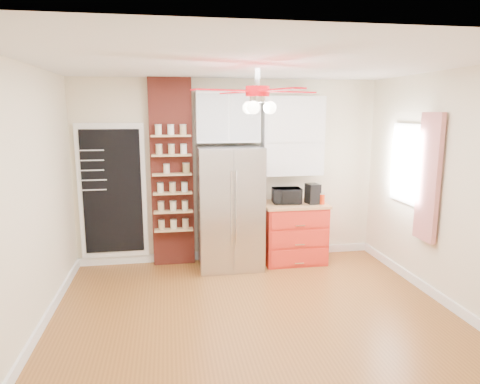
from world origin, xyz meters
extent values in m
plane|color=brown|center=(0.00, 0.00, 0.00)|extent=(4.50, 4.50, 0.00)
plane|color=white|center=(0.00, 0.00, 2.70)|extent=(4.50, 4.50, 0.00)
cube|color=beige|center=(0.00, 2.00, 1.35)|extent=(4.50, 0.02, 2.70)
cube|color=beige|center=(0.00, -2.00, 1.35)|extent=(4.50, 0.02, 2.70)
cube|color=beige|center=(-2.25, 0.00, 1.35)|extent=(0.02, 4.00, 2.70)
cube|color=beige|center=(2.25, 0.00, 1.35)|extent=(0.02, 4.00, 2.70)
cube|color=white|center=(-1.70, 1.97, 1.10)|extent=(0.95, 0.04, 1.95)
cube|color=black|center=(-1.70, 1.95, 1.10)|extent=(0.82, 0.02, 1.78)
cube|color=maroon|center=(-0.85, 1.92, 1.35)|extent=(0.60, 0.16, 2.70)
cube|color=#A9A9AE|center=(-0.05, 1.63, 0.88)|extent=(0.90, 0.70, 1.75)
cube|color=white|center=(-0.05, 1.82, 2.15)|extent=(0.90, 0.35, 0.70)
cube|color=red|center=(0.92, 1.68, 0.43)|extent=(0.90, 0.60, 0.86)
cube|color=tan|center=(0.92, 1.68, 0.88)|extent=(0.94, 0.64, 0.04)
cube|color=white|center=(0.92, 1.85, 1.88)|extent=(0.90, 0.30, 1.15)
cube|color=white|center=(2.23, 0.90, 1.55)|extent=(0.04, 0.75, 1.05)
cube|color=red|center=(2.18, 0.35, 1.45)|extent=(0.06, 0.40, 1.55)
cylinder|color=silver|center=(0.00, 0.00, 2.55)|extent=(0.05, 0.05, 0.20)
cylinder|color=#AF0A12|center=(0.00, 0.00, 2.43)|extent=(0.24, 0.24, 0.10)
sphere|color=white|center=(0.00, 0.00, 2.27)|extent=(0.13, 0.13, 0.13)
imported|color=black|center=(0.80, 1.69, 1.01)|extent=(0.43, 0.31, 0.23)
cube|color=black|center=(1.18, 1.61, 1.05)|extent=(0.20, 0.23, 0.29)
cylinder|color=#B4280A|center=(1.29, 1.54, 0.97)|extent=(0.10, 0.10, 0.15)
cylinder|color=red|center=(1.26, 1.74, 0.98)|extent=(0.11, 0.11, 0.16)
cylinder|color=beige|center=(-0.92, 1.79, 1.43)|extent=(0.12, 0.12, 0.12)
cylinder|color=#9C824F|center=(-0.65, 1.76, 1.44)|extent=(0.13, 0.13, 0.13)
camera|label=1|loc=(-0.90, -4.27, 2.24)|focal=32.00mm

